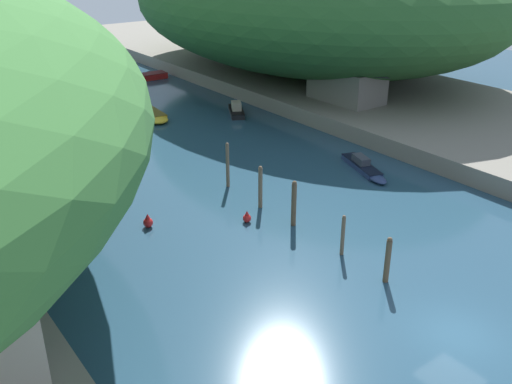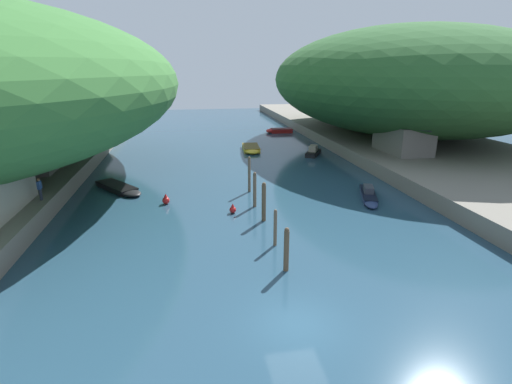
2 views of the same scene
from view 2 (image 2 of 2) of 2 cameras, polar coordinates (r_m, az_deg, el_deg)
name	(u,v)px [view 2 (image 2 of 2)]	position (r m, az deg, el deg)	size (l,w,h in m)	color
water_surface	(227,166)	(46.29, -4.10, 3.68)	(130.00, 130.00, 0.00)	#234256
right_bank	(432,152)	(55.00, 23.83, 5.22)	(22.00, 120.00, 1.44)	slate
hillside_right	(402,80)	(64.13, 20.08, 14.74)	(36.08, 50.51, 15.22)	#285628
boathouse_shed	(26,142)	(44.29, -29.96, 6.21)	(5.73, 7.24, 5.20)	slate
right_bank_cottage	(403,132)	(49.53, 20.32, 7.99)	(4.41, 7.66, 4.48)	slate
boat_navy_launch	(278,131)	(70.26, 3.19, 8.75)	(4.63, 2.00, 0.70)	red
boat_yellow_tender	(251,149)	(54.55, -0.67, 6.16)	(2.53, 6.07, 0.59)	gold
boat_mid_channel	(369,196)	(35.99, 15.83, -0.53)	(3.03, 6.00, 0.97)	navy
boat_near_quay	(314,151)	(53.01, 8.27, 5.75)	(3.59, 5.04, 1.29)	black
boat_cabin_cruiser	(121,189)	(38.93, -18.77, 0.45)	(5.09, 6.08, 0.48)	black
mooring_post_nearest	(286,249)	(22.52, 4.36, -8.15)	(0.30, 0.30, 2.62)	brown
mooring_post_second	(275,227)	(25.54, 2.77, -5.08)	(0.22, 0.22, 2.47)	brown
mooring_post_middle	(264,202)	(29.46, 1.12, -1.39)	(0.32, 0.32, 2.98)	brown
mooring_post_fourth	(255,189)	(32.46, -0.18, 0.38)	(0.28, 0.28, 2.94)	brown
mooring_post_farthest	(249,174)	(36.33, -0.97, 2.56)	(0.25, 0.25, 3.31)	brown
channel_buoy_near	(166,200)	(34.26, -12.75, -1.11)	(0.61, 0.61, 0.91)	red
channel_buoy_far	(233,209)	(31.44, -3.34, -2.48)	(0.53, 0.53, 0.79)	red
person_on_quay	(40,187)	(33.82, -28.52, 0.57)	(0.24, 0.39, 1.69)	#282D3D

